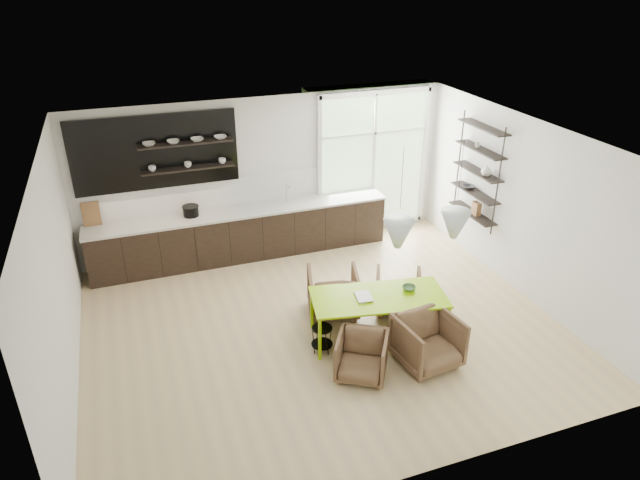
{
  "coord_description": "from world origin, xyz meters",
  "views": [
    {
      "loc": [
        -2.48,
        -6.83,
        5.09
      ],
      "look_at": [
        0.19,
        0.6,
        1.16
      ],
      "focal_mm": 32.0,
      "sensor_mm": 36.0,
      "label": 1
    }
  ],
  "objects": [
    {
      "name": "armchair_back_right",
      "position": [
        1.31,
        0.03,
        0.33
      ],
      "size": [
        0.94,
        0.95,
        0.65
      ],
      "primitive_type": "imported",
      "rotation": [
        0.0,
        0.0,
        2.7
      ],
      "color": "brown",
      "rests_on": "ground"
    },
    {
      "name": "dining_table",
      "position": [
        0.68,
        -0.54,
        0.66
      ],
      "size": [
        2.07,
        1.22,
        0.71
      ],
      "rotation": [
        0.0,
        0.0,
        -0.19
      ],
      "color": "#92D101",
      "rests_on": "ground"
    },
    {
      "name": "wire_stool",
      "position": [
        -0.2,
        -0.57,
        0.25
      ],
      "size": [
        0.31,
        0.31,
        0.39
      ],
      "rotation": [
        0.0,
        0.0,
        0.17
      ],
      "color": "black",
      "rests_on": "ground"
    },
    {
      "name": "kitchen_run",
      "position": [
        -0.69,
        2.69,
        0.6
      ],
      "size": [
        5.54,
        0.69,
        2.75
      ],
      "color": "black",
      "rests_on": "ground"
    },
    {
      "name": "table_bowl",
      "position": [
        1.17,
        -0.52,
        0.74
      ],
      "size": [
        0.25,
        0.25,
        0.06
      ],
      "primitive_type": "imported",
      "rotation": [
        0.0,
        0.0,
        -0.35
      ],
      "color": "#487243",
      "rests_on": "dining_table"
    },
    {
      "name": "table_book",
      "position": [
        0.35,
        -0.48,
        0.72
      ],
      "size": [
        0.27,
        0.33,
        0.03
      ],
      "primitive_type": "imported",
      "rotation": [
        0.0,
        0.0,
        -0.15
      ],
      "color": "white",
      "rests_on": "dining_table"
    },
    {
      "name": "armchair_front_left",
      "position": [
        0.12,
        -1.25,
        0.31
      ],
      "size": [
        0.91,
        0.92,
        0.62
      ],
      "primitive_type": "imported",
      "rotation": [
        0.0,
        0.0,
        -0.55
      ],
      "color": "brown",
      "rests_on": "ground"
    },
    {
      "name": "right_shelving",
      "position": [
        3.36,
        1.17,
        1.65
      ],
      "size": [
        0.26,
        1.22,
        1.9
      ],
      "color": "black",
      "rests_on": "ground"
    },
    {
      "name": "room",
      "position": [
        0.58,
        1.1,
        1.46
      ],
      "size": [
        7.02,
        6.01,
        2.91
      ],
      "color": "#D6BA83",
      "rests_on": "ground"
    },
    {
      "name": "armchair_front_right",
      "position": [
        1.07,
        -1.32,
        0.37
      ],
      "size": [
        0.88,
        0.9,
        0.74
      ],
      "primitive_type": "imported",
      "rotation": [
        0.0,
        0.0,
        0.12
      ],
      "color": "brown",
      "rests_on": "ground"
    },
    {
      "name": "armchair_back_left",
      "position": [
        0.3,
        0.31,
        0.36
      ],
      "size": [
        0.95,
        0.97,
        0.72
      ],
      "primitive_type": "imported",
      "rotation": [
        0.0,
        0.0,
        2.88
      ],
      "color": "brown",
      "rests_on": "ground"
    }
  ]
}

